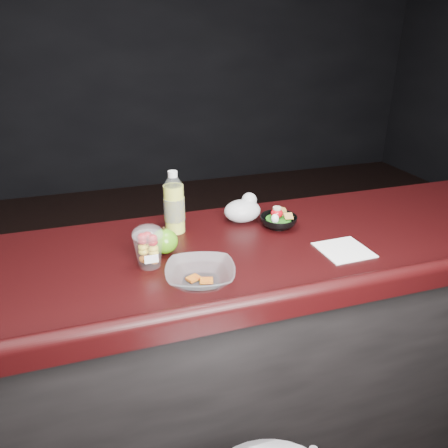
{
  "coord_description": "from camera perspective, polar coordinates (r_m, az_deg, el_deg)",
  "views": [
    {
      "loc": [
        -0.41,
        -0.95,
        1.7
      ],
      "look_at": [
        0.0,
        0.33,
        1.1
      ],
      "focal_mm": 35.0,
      "sensor_mm": 36.0,
      "label": 1
    }
  ],
  "objects": [
    {
      "name": "fruit_cup",
      "position": [
        1.37,
        -9.83,
        -2.8
      ],
      "size": [
        0.1,
        0.1,
        0.14
      ],
      "color": "white",
      "rests_on": "counter"
    },
    {
      "name": "snack_bowl",
      "position": [
        1.64,
        7.09,
        0.46
      ],
      "size": [
        0.18,
        0.18,
        0.08
      ],
      "rotation": [
        0.0,
        0.0,
        0.33
      ],
      "color": "black",
      "rests_on": "counter"
    },
    {
      "name": "lemonade_bottle",
      "position": [
        1.58,
        -6.52,
        2.24
      ],
      "size": [
        0.08,
        0.08,
        0.23
      ],
      "color": "#E0EC3D",
      "rests_on": "counter"
    },
    {
      "name": "paper_napkin",
      "position": [
        1.52,
        15.38,
        -3.28
      ],
      "size": [
        0.16,
        0.16,
        0.0
      ],
      "primitive_type": "cube",
      "rotation": [
        0.0,
        0.0,
        0.03
      ],
      "color": "white",
      "rests_on": "counter"
    },
    {
      "name": "plastic_bag",
      "position": [
        1.68,
        2.53,
        1.91
      ],
      "size": [
        0.14,
        0.12,
        0.1
      ],
      "color": "silver",
      "rests_on": "counter"
    },
    {
      "name": "counter",
      "position": [
        1.78,
        0.25,
        -17.93
      ],
      "size": [
        4.06,
        0.71,
        1.02
      ],
      "color": "black",
      "rests_on": "ground"
    },
    {
      "name": "green_apple",
      "position": [
        1.45,
        -7.79,
        -2.24
      ],
      "size": [
        0.09,
        0.09,
        0.09
      ],
      "color": "#41810E",
      "rests_on": "counter"
    },
    {
      "name": "takeout_bowl",
      "position": [
        1.28,
        -3.11,
        -6.65
      ],
      "size": [
        0.25,
        0.25,
        0.05
      ],
      "rotation": [
        0.0,
        0.0,
        -0.24
      ],
      "color": "silver",
      "rests_on": "counter"
    }
  ]
}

